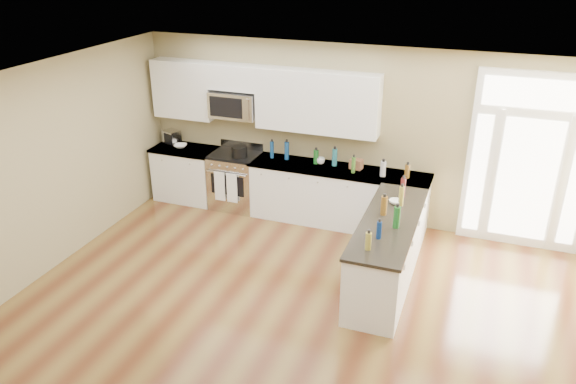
{
  "coord_description": "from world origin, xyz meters",
  "views": [
    {
      "loc": [
        1.9,
        -4.18,
        4.2
      ],
      "look_at": [
        -0.37,
        2.0,
        1.22
      ],
      "focal_mm": 35.0,
      "sensor_mm": 36.0,
      "label": 1
    }
  ],
  "objects": [
    {
      "name": "upper_cabinet_short",
      "position": [
        -1.95,
        3.83,
        2.2
      ],
      "size": [
        0.82,
        0.33,
        0.4
      ],
      "primitive_type": "cube",
      "color": "white",
      "rests_on": "room_shell"
    },
    {
      "name": "upper_cabinet_right",
      "position": [
        -0.57,
        3.83,
        1.93
      ],
      "size": [
        1.94,
        0.33,
        0.95
      ],
      "primitive_type": "cube",
      "color": "white",
      "rests_on": "room_shell"
    },
    {
      "name": "cup_counter",
      "position": [
        -0.48,
        3.79,
        0.99
      ],
      "size": [
        0.15,
        0.15,
        0.1
      ],
      "primitive_type": "imported",
      "rotation": [
        0.0,
        0.0,
        0.19
      ],
      "color": "white",
      "rests_on": "back_cabinet_right"
    },
    {
      "name": "bowl_peninsula",
      "position": [
        0.91,
        2.73,
        0.97
      ],
      "size": [
        0.2,
        0.2,
        0.05
      ],
      "primitive_type": "imported",
      "rotation": [
        0.0,
        0.0,
        0.23
      ],
      "color": "white",
      "rests_on": "peninsula_cabinet"
    },
    {
      "name": "stockpot",
      "position": [
        -1.8,
        3.6,
        1.05
      ],
      "size": [
        0.27,
        0.27,
        0.2
      ],
      "primitive_type": "cylinder",
      "rotation": [
        0.0,
        0.0,
        0.05
      ],
      "color": "black",
      "rests_on": "kitchen_range"
    },
    {
      "name": "kitchen_range",
      "position": [
        -1.93,
        3.69,
        0.48
      ],
      "size": [
        0.78,
        0.69,
        1.08
      ],
      "color": "silver",
      "rests_on": "ground"
    },
    {
      "name": "back_cabinet_left",
      "position": [
        -2.87,
        3.69,
        0.44
      ],
      "size": [
        1.1,
        0.66,
        0.94
      ],
      "color": "white",
      "rests_on": "ground"
    },
    {
      "name": "counter_bottles",
      "position": [
        0.31,
        3.04,
        1.07
      ],
      "size": [
        2.41,
        2.46,
        0.29
      ],
      "color": "#19591E",
      "rests_on": "back_cabinet_right"
    },
    {
      "name": "ground",
      "position": [
        0.0,
        0.0,
        0.0
      ],
      "size": [
        8.0,
        8.0,
        0.0
      ],
      "primitive_type": "plane",
      "color": "#592F19"
    },
    {
      "name": "entry_door",
      "position": [
        2.55,
        3.95,
        1.3
      ],
      "size": [
        1.7,
        0.1,
        2.6
      ],
      "color": "white",
      "rests_on": "ground"
    },
    {
      "name": "cardboard_box",
      "position": [
        0.1,
        3.78,
        1.02
      ],
      "size": [
        0.21,
        0.17,
        0.15
      ],
      "primitive_type": "cube",
      "rotation": [
        0.0,
        0.0,
        -0.19
      ],
      "color": "brown",
      "rests_on": "back_cabinet_right"
    },
    {
      "name": "upper_cabinet_left",
      "position": [
        -2.88,
        3.83,
        1.93
      ],
      "size": [
        1.04,
        0.33,
        0.95
      ],
      "primitive_type": "cube",
      "color": "white",
      "rests_on": "room_shell"
    },
    {
      "name": "room_shell",
      "position": [
        0.0,
        0.0,
        1.71
      ],
      "size": [
        8.0,
        8.0,
        8.0
      ],
      "color": "#998D61",
      "rests_on": "ground"
    },
    {
      "name": "peninsula_cabinet",
      "position": [
        0.93,
        2.24,
        0.43
      ],
      "size": [
        0.69,
        2.32,
        0.94
      ],
      "color": "white",
      "rests_on": "ground"
    },
    {
      "name": "bowl_left",
      "position": [
        -2.95,
        3.69,
        0.97
      ],
      "size": [
        0.27,
        0.27,
        0.05
      ],
      "primitive_type": "imported",
      "rotation": [
        0.0,
        0.0,
        0.31
      ],
      "color": "white",
      "rests_on": "back_cabinet_left"
    },
    {
      "name": "toaster_oven",
      "position": [
        -3.19,
        3.82,
        1.06
      ],
      "size": [
        0.34,
        0.3,
        0.24
      ],
      "primitive_type": "cube",
      "rotation": [
        0.0,
        0.0,
        -0.38
      ],
      "color": "silver",
      "rests_on": "back_cabinet_left"
    },
    {
      "name": "back_cabinet_right",
      "position": [
        -0.16,
        3.69,
        0.44
      ],
      "size": [
        2.85,
        0.66,
        0.94
      ],
      "color": "white",
      "rests_on": "ground"
    },
    {
      "name": "microwave",
      "position": [
        -1.95,
        3.8,
        1.76
      ],
      "size": [
        0.78,
        0.41,
        0.42
      ],
      "color": "silver",
      "rests_on": "room_shell"
    }
  ]
}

